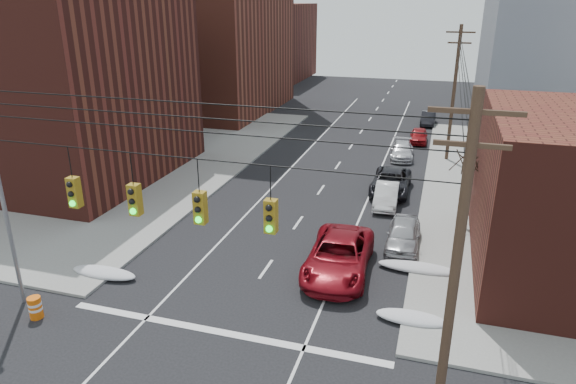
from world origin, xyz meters
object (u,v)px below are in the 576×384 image
Objects in this scene: lot_car_a at (88,180)px; construction_barrel at (35,307)px; lot_car_b at (162,144)px; lot_car_c at (75,163)px; parked_car_e at (419,136)px; lot_car_d at (139,145)px; parked_car_a at (403,234)px; red_pickup at (339,256)px; parked_car_c at (391,182)px; parked_car_d at (402,151)px; parked_car_b at (386,195)px; parked_car_f at (428,118)px.

lot_car_a reaches higher than construction_barrel.
construction_barrel is at bearing -179.92° from lot_car_b.
lot_car_c is at bearing 136.06° from lot_car_b.
lot_car_a is (-21.69, -20.11, 0.12)m from parked_car_e.
construction_barrel is (9.26, -22.87, -0.37)m from lot_car_d.
parked_car_a is 1.03× the size of lot_car_d.
red_pickup is at bearing -147.79° from lot_car_b.
lot_car_a reaches higher than parked_car_e.
lot_car_a is at bearing 175.83° from lot_car_d.
lot_car_c is at bearing -172.64° from parked_car_c.
red_pickup is at bearing -97.67° from parked_car_d.
parked_car_b is 23.95m from lot_car_c.
parked_car_d is at bearing 90.08° from parked_car_c.
lot_car_a is at bearing -149.12° from parked_car_d.
parked_car_a is at bearing 50.93° from red_pickup.
parked_car_e is 3.97× the size of construction_barrel.
parked_car_f is 30.41m from lot_car_d.
lot_car_d reaches higher than lot_car_a.
parked_car_e reaches higher than parked_car_d.
red_pickup is 1.17× the size of parked_car_c.
lot_car_d is at bearing 172.28° from parked_car_c.
parked_car_d is at bearing -89.37° from lot_car_d.
lot_car_b is (-20.43, 4.03, 0.05)m from parked_car_c.
parked_car_e is at bearing -52.75° from lot_car_c.
parked_car_b is at bearing -86.18° from lot_car_c.
parked_car_a is at bearing -88.98° from parked_car_f.
parked_car_a is 18.40m from construction_barrel.
lot_car_a is 0.81× the size of lot_car_b.
red_pickup is 26.53m from parked_car_e.
red_pickup reaches higher than lot_car_c.
red_pickup reaches higher than construction_barrel.
parked_car_d reaches higher than construction_barrel.
lot_car_a is (-22.22, 2.55, 0.04)m from parked_car_a.
parked_car_a is at bearing -137.07° from lot_car_b.
lot_car_b is (-21.49, -10.17, 0.15)m from parked_car_e.
parked_car_d is 20.94m from lot_car_b.
parked_car_a reaches higher than parked_car_f.
lot_car_b is at bearing 168.91° from parked_car_c.
parked_car_c is at bearing -93.13° from parked_car_f.
red_pickup is at bearing -99.89° from parked_car_b.
lot_car_a is at bearing 119.14° from construction_barrel.
red_pickup reaches higher than parked_car_e.
parked_car_c is (1.23, 12.22, -0.13)m from red_pickup.
parked_car_f is at bearing -42.82° from lot_car_c.
parked_car_f reaches higher than parked_car_d.
parked_car_b is 21.47m from lot_car_b.
lot_car_b is at bearing 149.91° from parked_car_a.
lot_car_d is at bearing 103.42° from lot_car_b.
lot_car_d reaches higher than parked_car_a.
parked_car_c is at bearing -95.95° from parked_car_e.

